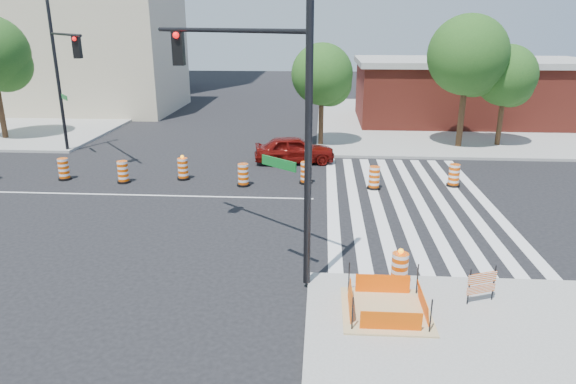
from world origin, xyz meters
TOP-DOWN VIEW (x-y plane):
  - ground at (0.00, 0.00)m, footprint 120.00×120.00m
  - sidewalk_ne at (18.00, 18.00)m, footprint 22.00×22.00m
  - crosswalk_east at (10.95, 0.00)m, footprint 6.75×13.50m
  - lane_centerline at (0.00, 0.00)m, footprint 14.00×0.12m
  - excavation_pit at (9.00, -9.00)m, footprint 2.20×2.20m
  - brick_storefront at (18.00, 18.00)m, footprint 16.50×8.50m
  - beige_midrise at (-12.00, 22.00)m, footprint 14.00×10.00m
  - red_coupe at (5.89, 5.83)m, footprint 4.40×2.29m
  - signal_pole_se at (5.58, -6.43)m, footprint 5.09×4.33m
  - signal_pole_nw at (-6.20, 6.05)m, footprint 3.97×4.95m
  - pit_drum at (9.50, -7.62)m, footprint 0.57×0.57m
  - barricade at (11.48, -8.36)m, footprint 0.80×0.34m
  - tree_north_c at (7.28, 9.73)m, footprint 3.54×3.54m
  - tree_north_d at (15.40, 9.76)m, footprint 4.46×4.46m
  - tree_north_e at (17.81, 10.34)m, footprint 3.50×3.50m
  - median_drum_2 at (-4.79, 2.03)m, footprint 0.60×0.60m
  - median_drum_3 at (-1.82, 1.74)m, footprint 0.60×0.60m
  - median_drum_4 at (0.80, 2.45)m, footprint 0.60×0.60m
  - median_drum_5 at (3.79, 1.63)m, footprint 0.60×0.60m
  - median_drum_6 at (6.60, 2.19)m, footprint 0.60×0.60m
  - median_drum_7 at (9.66, 1.56)m, footprint 0.60×0.60m
  - median_drum_8 at (13.29, 2.18)m, footprint 0.60×0.60m

SIDE VIEW (x-z plane):
  - ground at x=0.00m, z-range 0.00..0.00m
  - lane_centerline at x=0.00m, z-range 0.00..0.01m
  - crosswalk_east at x=10.95m, z-range 0.00..0.01m
  - sidewalk_ne at x=18.00m, z-range 0.00..0.15m
  - excavation_pit at x=9.00m, z-range -0.23..0.67m
  - median_drum_2 at x=-4.79m, z-range -0.03..0.99m
  - median_drum_3 at x=-1.82m, z-range -0.03..0.99m
  - median_drum_5 at x=3.79m, z-range -0.03..0.99m
  - median_drum_6 at x=6.60m, z-range -0.03..0.99m
  - median_drum_7 at x=9.66m, z-range -0.03..0.99m
  - median_drum_8 at x=13.29m, z-range -0.03..0.99m
  - median_drum_4 at x=0.80m, z-range -0.10..1.08m
  - pit_drum at x=9.50m, z-range 0.05..1.17m
  - barricade at x=11.48m, z-range 0.20..1.19m
  - red_coupe at x=5.89m, z-range 0.00..1.43m
  - brick_storefront at x=18.00m, z-range 0.02..4.62m
  - tree_north_e at x=17.81m, z-range 1.02..6.96m
  - tree_north_c at x=7.28m, z-range 1.03..7.05m
  - beige_midrise at x=-12.00m, z-range 0.00..10.00m
  - signal_pole_nw at x=-6.20m, z-range 0.93..9.13m
  - tree_north_d at x=15.40m, z-range 1.30..8.88m
  - signal_pole_se at x=5.58m, z-range 0.97..9.61m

